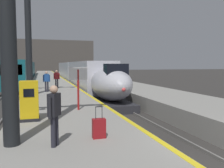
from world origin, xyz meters
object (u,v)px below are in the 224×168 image
at_px(highspeed_train_main, 80,74).
at_px(passenger_near_edge, 54,111).
at_px(passenger_far_waiting, 57,78).
at_px(station_column_mid, 28,23).
at_px(passenger_mid_platform, 47,80).
at_px(ticket_machine_yellow, 29,102).
at_px(rolling_suitcase, 99,128).
at_px(regional_train_adjacent, 23,71).
at_px(departure_info_board, 78,80).

relative_size(highspeed_train_main, passenger_near_edge, 22.30).
bearing_deg(passenger_far_waiting, passenger_near_edge, -93.68).
distance_m(highspeed_train_main, passenger_far_waiting, 10.16).
xyz_separation_m(station_column_mid, passenger_mid_platform, (1.22, 1.88, -4.23)).
distance_m(passenger_mid_platform, ticket_machine_yellow, 10.14).
bearing_deg(highspeed_train_main, passenger_near_edge, -100.34).
relative_size(passenger_far_waiting, ticket_machine_yellow, 1.06).
xyz_separation_m(highspeed_train_main, rolling_suitcase, (-3.42, -25.67, -0.58)).
bearing_deg(regional_train_adjacent, passenger_near_edge, -84.90).
bearing_deg(highspeed_train_main, ticket_machine_yellow, -103.75).
bearing_deg(ticket_machine_yellow, passenger_far_waiting, 81.96).
height_order(highspeed_train_main, regional_train_adjacent, regional_train_adjacent).
height_order(regional_train_adjacent, ticket_machine_yellow, regional_train_adjacent).
bearing_deg(rolling_suitcase, passenger_near_edge, -165.01).
height_order(highspeed_train_main, rolling_suitcase, highspeed_train_main).
distance_m(passenger_near_edge, rolling_suitcase, 1.54).
bearing_deg(passenger_far_waiting, rolling_suitcase, -89.05).
xyz_separation_m(highspeed_train_main, ticket_machine_yellow, (-5.55, -22.68, -0.14)).
bearing_deg(ticket_machine_yellow, passenger_near_edge, -76.58).
xyz_separation_m(station_column_mid, rolling_suitcase, (2.48, -11.21, -4.91)).
relative_size(passenger_mid_platform, passenger_far_waiting, 1.00).
bearing_deg(station_column_mid, highspeed_train_main, 67.81).
xyz_separation_m(passenger_far_waiting, rolling_suitcase, (0.27, -16.20, -0.69)).
relative_size(rolling_suitcase, departure_info_board, 0.46).
bearing_deg(ticket_machine_yellow, passenger_mid_platform, 85.08).
bearing_deg(passenger_near_edge, rolling_suitcase, 14.99).
bearing_deg(departure_info_board, passenger_mid_platform, 99.04).
xyz_separation_m(highspeed_train_main, departure_info_board, (-3.34, -21.01, 0.63)).
bearing_deg(passenger_far_waiting, station_column_mid, -113.92).
bearing_deg(ticket_machine_yellow, station_column_mid, 92.44).
bearing_deg(departure_info_board, station_column_mid, 111.37).
height_order(station_column_mid, passenger_far_waiting, station_column_mid).
bearing_deg(departure_info_board, rolling_suitcase, -90.92).
bearing_deg(regional_train_adjacent, passenger_mid_platform, -81.92).
relative_size(highspeed_train_main, rolling_suitcase, 38.37).
bearing_deg(passenger_near_edge, regional_train_adjacent, 95.10).
relative_size(ticket_machine_yellow, departure_info_board, 0.75).
height_order(passenger_near_edge, departure_info_board, departure_info_board).
bearing_deg(rolling_suitcase, station_column_mid, 102.50).
xyz_separation_m(rolling_suitcase, departure_info_board, (0.07, 4.67, 1.20)).
distance_m(station_column_mid, passenger_near_edge, 12.37).
bearing_deg(passenger_near_edge, passenger_far_waiting, 86.32).
relative_size(regional_train_adjacent, station_column_mid, 4.25).
height_order(rolling_suitcase, ticket_machine_yellow, ticket_machine_yellow).
xyz_separation_m(highspeed_train_main, station_column_mid, (-5.90, -14.46, 4.34)).
bearing_deg(passenger_near_edge, ticket_machine_yellow, 103.42).
bearing_deg(station_column_mid, passenger_near_edge, -84.32).
height_order(station_column_mid, passenger_near_edge, station_column_mid).
bearing_deg(regional_train_adjacent, highspeed_train_main, -54.87).
height_order(highspeed_train_main, ticket_machine_yellow, highspeed_train_main).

